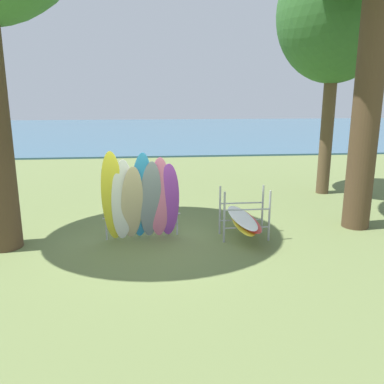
# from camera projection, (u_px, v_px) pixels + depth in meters

# --- Properties ---
(ground_plane) EXTENTS (80.00, 80.00, 0.00)m
(ground_plane) POSITION_uv_depth(u_px,v_px,m) (152.00, 244.00, 9.42)
(ground_plane) COLOR olive
(lake_water) EXTENTS (80.00, 36.00, 0.10)m
(lake_water) POSITION_uv_depth(u_px,v_px,m) (150.00, 130.00, 39.89)
(lake_water) COLOR #38607A
(lake_water) RESTS_ON ground
(tree_mid_behind) EXTENTS (3.88, 3.88, 8.29)m
(tree_mid_behind) POSITION_uv_depth(u_px,v_px,m) (336.00, 15.00, 12.98)
(tree_mid_behind) COLOR brown
(tree_mid_behind) RESTS_ON ground
(leaning_board_pile) EXTENTS (1.90, 0.90, 2.27)m
(leaning_board_pile) POSITION_uv_depth(u_px,v_px,m) (141.00, 200.00, 9.39)
(leaning_board_pile) COLOR yellow
(leaning_board_pile) RESTS_ON ground
(board_storage_rack) EXTENTS (1.15, 2.12, 1.25)m
(board_storage_rack) POSITION_uv_depth(u_px,v_px,m) (243.00, 219.00, 9.77)
(board_storage_rack) COLOR #9EA0A5
(board_storage_rack) RESTS_ON ground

